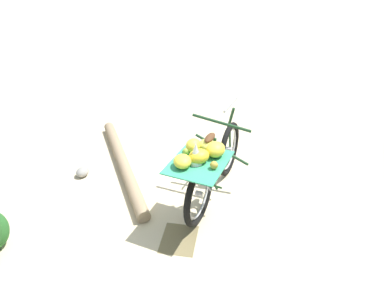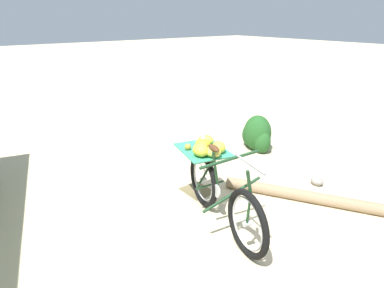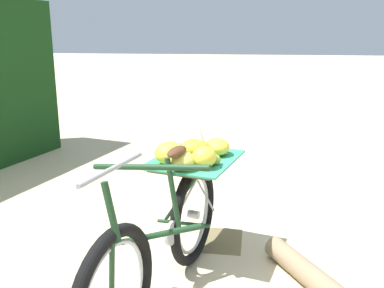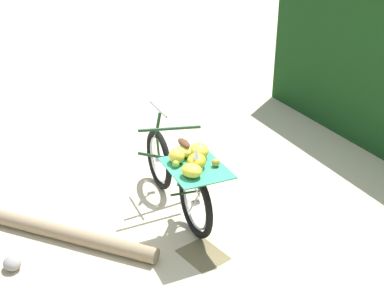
{
  "view_description": "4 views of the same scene",
  "coord_description": "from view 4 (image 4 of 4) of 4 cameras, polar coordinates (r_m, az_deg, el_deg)",
  "views": [
    {
      "loc": [
        -3.19,
        -0.33,
        2.51
      ],
      "look_at": [
        -0.44,
        0.12,
        0.97
      ],
      "focal_mm": 30.37,
      "sensor_mm": 36.0,
      "label": 1
    },
    {
      "loc": [
        2.49,
        -2.37,
        2.33
      ],
      "look_at": [
        -0.49,
        -0.09,
        0.87
      ],
      "focal_mm": 30.77,
      "sensor_mm": 36.0,
      "label": 2
    },
    {
      "loc": [
        2.36,
        0.44,
        1.64
      ],
      "look_at": [
        -0.55,
        0.02,
        0.86
      ],
      "focal_mm": 39.6,
      "sensor_mm": 36.0,
      "label": 3
    },
    {
      "loc": [
        -3.61,
        2.58,
        2.94
      ],
      "look_at": [
        -0.31,
        -0.01,
        0.96
      ],
      "focal_mm": 44.49,
      "sensor_mm": 36.0,
      "label": 4
    }
  ],
  "objects": [
    {
      "name": "bicycle",
      "position": [
        5.03,
        -1.41,
        -3.5
      ],
      "size": [
        1.8,
        0.87,
        1.03
      ],
      "rotation": [
        0.0,
        0.0,
        -0.24
      ],
      "color": "black",
      "rests_on": "ground_plane"
    },
    {
      "name": "ground_plane",
      "position": [
        5.33,
        -2.13,
        -8.27
      ],
      "size": [
        60.0,
        60.0,
        0.0
      ],
      "primitive_type": "plane",
      "color": "beige"
    },
    {
      "name": "leaf_litter_patch",
      "position": [
        4.74,
        1.32,
        -13.1
      ],
      "size": [
        0.44,
        0.36,
        0.01
      ],
      "primitive_type": "cube",
      "color": "olive",
      "rests_on": "ground_plane"
    },
    {
      "name": "fallen_log",
      "position": [
        5.17,
        -16.99,
        -9.68
      ],
      "size": [
        2.2,
        1.4,
        0.16
      ],
      "primitive_type": "cylinder",
      "rotation": [
        0.0,
        1.57,
        0.54
      ],
      "color": "#937A5B",
      "rests_on": "ground_plane"
    },
    {
      "name": "path_stone",
      "position": [
        4.84,
        -20.74,
        -13.21
      ],
      "size": [
        0.19,
        0.16,
        0.12
      ],
      "primitive_type": "ellipsoid",
      "color": "gray",
      "rests_on": "ground_plane"
    }
  ]
}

